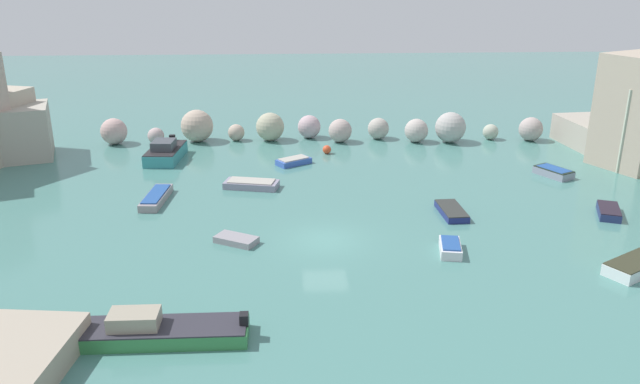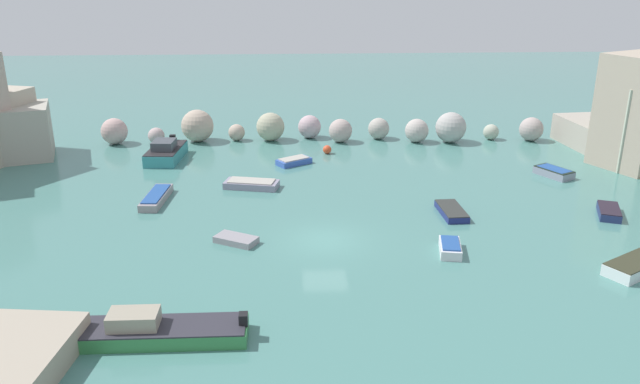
# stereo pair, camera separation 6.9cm
# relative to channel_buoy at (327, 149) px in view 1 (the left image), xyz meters

# --- Properties ---
(cove_water) EXTENTS (160.00, 160.00, 0.00)m
(cove_water) POSITION_rel_channel_buoy_xyz_m (-1.22, -17.19, -0.35)
(cove_water) COLOR #487F78
(cove_water) RESTS_ON ground
(rock_breakwater) EXTENTS (38.21, 4.45, 2.78)m
(rock_breakwater) POSITION_rel_channel_buoy_xyz_m (-0.71, 3.93, 0.79)
(rock_breakwater) COLOR #C29E99
(rock_breakwater) RESTS_ON ground
(channel_buoy) EXTENTS (0.70, 0.70, 0.70)m
(channel_buoy) POSITION_rel_channel_buoy_xyz_m (0.00, 0.00, 0.00)
(channel_buoy) COLOR #E04C28
(channel_buoy) RESTS_ON cove_water
(moored_boat_0) EXTENTS (3.91, 2.29, 0.54)m
(moored_boat_0) POSITION_rel_channel_buoy_xyz_m (-5.74, -8.07, -0.09)
(moored_boat_0) COLOR gray
(moored_boat_0) RESTS_ON cove_water
(moored_boat_1) EXTENTS (2.72, 5.06, 1.64)m
(moored_boat_1) POSITION_rel_channel_buoy_xyz_m (-12.81, -1.00, 0.27)
(moored_boat_1) COLOR teal
(moored_boat_1) RESTS_ON cove_water
(moored_boat_2) EXTENTS (1.45, 3.20, 0.43)m
(moored_boat_2) POSITION_rel_channel_buoy_xyz_m (6.79, -13.71, -0.13)
(moored_boat_2) COLOR navy
(moored_boat_2) RESTS_ON cove_water
(moored_boat_4) EXTENTS (1.45, 2.36, 0.59)m
(moored_boat_4) POSITION_rel_channel_buoy_xyz_m (5.34, -19.11, -0.06)
(moored_boat_4) COLOR silver
(moored_boat_4) RESTS_ON cove_water
(moored_boat_6) EXTENTS (2.88, 2.49, 0.50)m
(moored_boat_6) POSITION_rel_channel_buoy_xyz_m (-2.74, -2.75, -0.11)
(moored_boat_6) COLOR #375BBA
(moored_boat_6) RESTS_ON cove_water
(moored_boat_7) EXTENTS (2.49, 3.01, 0.59)m
(moored_boat_7) POSITION_rel_channel_buoy_xyz_m (16.10, -6.70, -0.04)
(moored_boat_7) COLOR gray
(moored_boat_7) RESTS_ON cove_water
(moored_boat_8) EXTENTS (2.05, 2.86, 0.52)m
(moored_boat_8) POSITION_rel_channel_buoy_xyz_m (16.36, -14.40, -0.09)
(moored_boat_8) COLOR navy
(moored_boat_8) RESTS_ON cove_water
(moored_boat_9) EXTENTS (6.81, 1.88, 1.30)m
(moored_boat_9) POSITION_rel_channel_buoy_xyz_m (-8.53, -26.64, 0.09)
(moored_boat_9) COLOR #368145
(moored_boat_9) RESTS_ON cove_water
(moored_boat_10) EXTENTS (2.59, 2.14, 0.37)m
(moored_boat_10) POSITION_rel_channel_buoy_xyz_m (-6.13, -17.24, -0.16)
(moored_boat_10) COLOR gray
(moored_boat_10) RESTS_ON cove_water
(moored_boat_11) EXTENTS (1.51, 4.33, 0.56)m
(moored_boat_11) POSITION_rel_channel_buoy_xyz_m (-11.78, -10.41, -0.08)
(moored_boat_11) COLOR gray
(moored_boat_11) RESTS_ON cove_water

